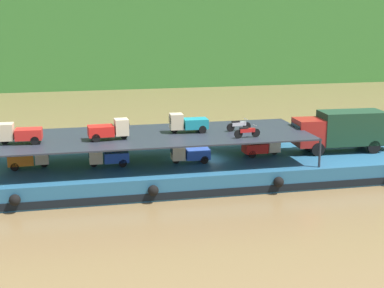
# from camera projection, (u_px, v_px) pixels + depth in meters

# --- Properties ---
(ground_plane) EXTENTS (400.00, 400.00, 0.00)m
(ground_plane) POSITION_uv_depth(u_px,v_px,m) (202.00, 179.00, 41.88)
(ground_plane) COLOR brown
(cargo_barge) EXTENTS (31.82, 9.02, 1.50)m
(cargo_barge) POSITION_uv_depth(u_px,v_px,m) (202.00, 170.00, 41.68)
(cargo_barge) COLOR #23567A
(cargo_barge) RESTS_ON ground
(covered_lorry) EXTENTS (7.93, 2.59, 3.10)m
(covered_lorry) POSITION_uv_depth(u_px,v_px,m) (341.00, 130.00, 43.55)
(covered_lorry) COLOR maroon
(covered_lorry) RESTS_ON cargo_barge
(cargo_rack) EXTENTS (22.62, 7.66, 2.00)m
(cargo_rack) POSITION_uv_depth(u_px,v_px,m) (149.00, 136.00, 40.28)
(cargo_rack) COLOR #232833
(cargo_rack) RESTS_ON cargo_barge
(mini_truck_lower_stern) EXTENTS (2.79, 1.29, 1.38)m
(mini_truck_lower_stern) POSITION_uv_depth(u_px,v_px,m) (29.00, 158.00, 39.22)
(mini_truck_lower_stern) COLOR orange
(mini_truck_lower_stern) RESTS_ON cargo_barge
(mini_truck_lower_aft) EXTENTS (2.74, 1.21, 1.38)m
(mini_truck_lower_aft) POSITION_uv_depth(u_px,v_px,m) (108.00, 156.00, 39.71)
(mini_truck_lower_aft) COLOR #1E47B7
(mini_truck_lower_aft) RESTS_ON cargo_barge
(mini_truck_lower_mid) EXTENTS (2.76, 1.23, 1.38)m
(mini_truck_lower_mid) POSITION_uv_depth(u_px,v_px,m) (190.00, 153.00, 40.59)
(mini_truck_lower_mid) COLOR #1E47B7
(mini_truck_lower_mid) RESTS_ON cargo_barge
(mini_truck_lower_fore) EXTENTS (2.77, 1.25, 1.38)m
(mini_truck_lower_fore) POSITION_uv_depth(u_px,v_px,m) (262.00, 146.00, 42.56)
(mini_truck_lower_fore) COLOR red
(mini_truck_lower_fore) RESTS_ON cargo_barge
(mini_truck_upper_stern) EXTENTS (2.78, 1.27, 1.38)m
(mini_truck_upper_stern) POSITION_uv_depth(u_px,v_px,m) (20.00, 133.00, 37.58)
(mini_truck_upper_stern) COLOR red
(mini_truck_upper_stern) RESTS_ON cargo_rack
(mini_truck_upper_mid) EXTENTS (2.79, 1.28, 1.38)m
(mini_truck_upper_mid) POSITION_uv_depth(u_px,v_px,m) (109.00, 130.00, 38.76)
(mini_truck_upper_mid) COLOR red
(mini_truck_upper_mid) RESTS_ON cargo_rack
(mini_truck_upper_fore) EXTENTS (2.77, 1.24, 1.38)m
(mini_truck_upper_fore) POSITION_uv_depth(u_px,v_px,m) (188.00, 123.00, 41.03)
(mini_truck_upper_fore) COLOR teal
(mini_truck_upper_fore) RESTS_ON cargo_rack
(motorcycle_upper_port) EXTENTS (1.90, 0.55, 0.87)m
(motorcycle_upper_port) POSITION_uv_depth(u_px,v_px,m) (247.00, 132.00, 39.35)
(motorcycle_upper_port) COLOR black
(motorcycle_upper_port) RESTS_ON cargo_rack
(motorcycle_upper_centre) EXTENTS (1.89, 0.55, 0.87)m
(motorcycle_upper_centre) POSITION_uv_depth(u_px,v_px,m) (239.00, 125.00, 41.55)
(motorcycle_upper_centre) COLOR black
(motorcycle_upper_centre) RESTS_ON cargo_rack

